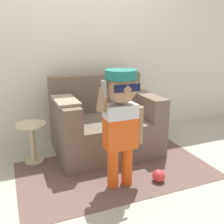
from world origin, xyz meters
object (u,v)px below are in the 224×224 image
object	(u,v)px
armchair	(104,124)
side_table	(32,139)
person_child	(121,112)
toy_ball	(159,176)

from	to	relation	value
armchair	side_table	distance (m)	0.83
person_child	toy_ball	world-z (taller)	person_child
person_child	side_table	world-z (taller)	person_child
toy_ball	person_child	bearing A→B (deg)	166.86
person_child	side_table	distance (m)	1.13
person_child	side_table	xyz separation A→B (m)	(-0.68, 0.79, -0.45)
side_table	toy_ball	world-z (taller)	side_table
armchair	side_table	xyz separation A→B (m)	(-0.83, -0.01, -0.05)
armchair	person_child	world-z (taller)	person_child
armchair	toy_ball	xyz separation A→B (m)	(0.22, -0.88, -0.26)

